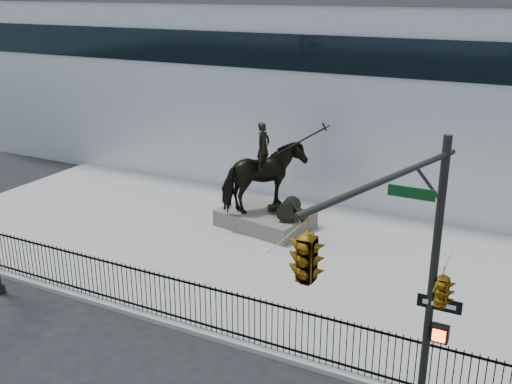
% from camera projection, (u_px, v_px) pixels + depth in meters
% --- Properties ---
extents(ground, '(120.00, 120.00, 0.00)m').
position_uv_depth(ground, '(167.00, 351.00, 16.95)').
color(ground, black).
rests_on(ground, ground).
extents(plaza, '(30.00, 12.00, 0.15)m').
position_uv_depth(plaza, '(275.00, 255.00, 22.80)').
color(plaza, '#959592').
rests_on(plaza, ground).
extents(building, '(44.00, 14.00, 9.00)m').
position_uv_depth(building, '(380.00, 90.00, 32.27)').
color(building, silver).
rests_on(building, ground).
extents(picket_fence, '(22.10, 0.10, 1.50)m').
position_uv_depth(picket_fence, '(191.00, 303.00, 17.70)').
color(picket_fence, black).
rests_on(picket_fence, plaza).
extents(statue_plinth, '(4.03, 3.11, 0.68)m').
position_uv_depth(statue_plinth, '(265.00, 219.00, 25.20)').
color(statue_plinth, '#5B5853').
rests_on(statue_plinth, plaza).
extents(equestrian_statue, '(4.62, 3.27, 3.97)m').
position_uv_depth(equestrian_statue, '(267.00, 179.00, 24.58)').
color(equestrian_statue, black).
rests_on(equestrian_statue, statue_plinth).
extents(traffic_signal_right, '(2.17, 6.86, 7.00)m').
position_uv_depth(traffic_signal_right, '(383.00, 272.00, 10.87)').
color(traffic_signal_right, black).
rests_on(traffic_signal_right, ground).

